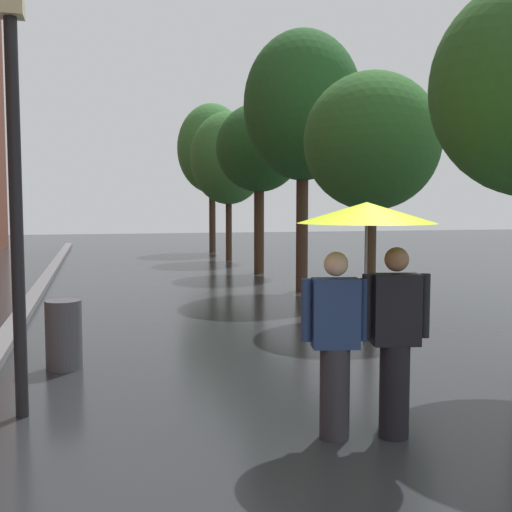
{
  "coord_description": "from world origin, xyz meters",
  "views": [
    {
      "loc": [
        -1.88,
        -4.28,
        2.02
      ],
      "look_at": [
        0.14,
        3.64,
        1.35
      ],
      "focal_mm": 44.1,
      "sensor_mm": 36.0,
      "label": 1
    }
  ],
  "objects_px": {
    "couple_under_umbrella": "(366,278)",
    "street_lamp_post": "(15,166)",
    "street_tree_3": "(259,149)",
    "street_tree_4": "(229,158)",
    "street_tree_2": "(303,107)",
    "litter_bin": "(64,335)",
    "street_tree_5": "(212,149)",
    "street_tree_1": "(372,142)"
  },
  "relations": [
    {
      "from": "couple_under_umbrella",
      "to": "street_lamp_post",
      "type": "height_order",
      "value": "street_lamp_post"
    },
    {
      "from": "street_tree_3",
      "to": "street_tree_4",
      "type": "bearing_deg",
      "value": 90.31
    },
    {
      "from": "street_tree_3",
      "to": "couple_under_umbrella",
      "type": "bearing_deg",
      "value": -100.58
    },
    {
      "from": "street_tree_2",
      "to": "street_tree_3",
      "type": "relative_size",
      "value": 1.22
    },
    {
      "from": "street_tree_3",
      "to": "litter_bin",
      "type": "height_order",
      "value": "street_tree_3"
    },
    {
      "from": "street_tree_2",
      "to": "street_tree_5",
      "type": "xyz_separation_m",
      "value": [
        0.1,
        12.29,
        0.07
      ]
    },
    {
      "from": "street_lamp_post",
      "to": "litter_bin",
      "type": "relative_size",
      "value": 4.76
    },
    {
      "from": "street_tree_2",
      "to": "street_tree_3",
      "type": "bearing_deg",
      "value": 90.38
    },
    {
      "from": "street_tree_3",
      "to": "street_tree_1",
      "type": "bearing_deg",
      "value": -89.63
    },
    {
      "from": "street_tree_4",
      "to": "litter_bin",
      "type": "bearing_deg",
      "value": -109.55
    },
    {
      "from": "street_tree_3",
      "to": "couple_under_umbrella",
      "type": "distance_m",
      "value": 13.41
    },
    {
      "from": "street_tree_1",
      "to": "street_tree_3",
      "type": "bearing_deg",
      "value": 90.37
    },
    {
      "from": "street_tree_1",
      "to": "street_tree_5",
      "type": "distance_m",
      "value": 16.09
    },
    {
      "from": "couple_under_umbrella",
      "to": "street_tree_3",
      "type": "bearing_deg",
      "value": 79.42
    },
    {
      "from": "litter_bin",
      "to": "street_tree_5",
      "type": "bearing_deg",
      "value": 74.17
    },
    {
      "from": "street_tree_4",
      "to": "couple_under_umbrella",
      "type": "relative_size",
      "value": 2.61
    },
    {
      "from": "street_tree_2",
      "to": "street_tree_5",
      "type": "distance_m",
      "value": 12.29
    },
    {
      "from": "street_tree_2",
      "to": "street_tree_4",
      "type": "bearing_deg",
      "value": 90.35
    },
    {
      "from": "street_tree_3",
      "to": "street_tree_4",
      "type": "relative_size",
      "value": 0.93
    },
    {
      "from": "street_tree_5",
      "to": "street_tree_3",
      "type": "bearing_deg",
      "value": -90.87
    },
    {
      "from": "street_tree_1",
      "to": "street_tree_4",
      "type": "height_order",
      "value": "street_tree_4"
    },
    {
      "from": "street_tree_4",
      "to": "street_tree_5",
      "type": "distance_m",
      "value": 4.18
    },
    {
      "from": "street_tree_3",
      "to": "litter_bin",
      "type": "relative_size",
      "value": 5.83
    },
    {
      "from": "street_tree_4",
      "to": "litter_bin",
      "type": "xyz_separation_m",
      "value": [
        -5.05,
        -14.21,
        -3.24
      ]
    },
    {
      "from": "street_tree_3",
      "to": "street_lamp_post",
      "type": "xyz_separation_m",
      "value": [
        -5.38,
        -11.7,
        -1.26
      ]
    },
    {
      "from": "street_lamp_post",
      "to": "street_tree_2",
      "type": "bearing_deg",
      "value": 55.22
    },
    {
      "from": "street_lamp_post",
      "to": "litter_bin",
      "type": "distance_m",
      "value": 2.63
    },
    {
      "from": "street_lamp_post",
      "to": "street_tree_4",
      "type": "bearing_deg",
      "value": 71.44
    },
    {
      "from": "street_tree_3",
      "to": "street_tree_4",
      "type": "xyz_separation_m",
      "value": [
        -0.02,
        4.25,
        0.02
      ]
    },
    {
      "from": "street_tree_2",
      "to": "litter_bin",
      "type": "xyz_separation_m",
      "value": [
        -5.1,
        -6.05,
        -3.85
      ]
    },
    {
      "from": "street_tree_1",
      "to": "litter_bin",
      "type": "height_order",
      "value": "street_tree_1"
    },
    {
      "from": "street_tree_4",
      "to": "couple_under_umbrella",
      "type": "height_order",
      "value": "street_tree_4"
    },
    {
      "from": "couple_under_umbrella",
      "to": "street_lamp_post",
      "type": "bearing_deg",
      "value": 156.29
    },
    {
      "from": "street_tree_3",
      "to": "street_tree_5",
      "type": "bearing_deg",
      "value": 89.13
    },
    {
      "from": "street_tree_5",
      "to": "couple_under_umbrella",
      "type": "distance_m",
      "value": 21.72
    },
    {
      "from": "street_tree_5",
      "to": "litter_bin",
      "type": "bearing_deg",
      "value": -105.83
    },
    {
      "from": "street_tree_5",
      "to": "litter_bin",
      "type": "height_order",
      "value": "street_tree_5"
    },
    {
      "from": "street_tree_5",
      "to": "street_lamp_post",
      "type": "bearing_deg",
      "value": -105.33
    },
    {
      "from": "couple_under_umbrella",
      "to": "litter_bin",
      "type": "xyz_separation_m",
      "value": [
        -2.64,
        3.03,
        -0.97
      ]
    },
    {
      "from": "street_tree_2",
      "to": "street_tree_3",
      "type": "xyz_separation_m",
      "value": [
        -0.03,
        3.92,
        -0.64
      ]
    },
    {
      "from": "street_tree_4",
      "to": "litter_bin",
      "type": "relative_size",
      "value": 6.26
    },
    {
      "from": "street_tree_5",
      "to": "couple_under_umbrella",
      "type": "height_order",
      "value": "street_tree_5"
    }
  ]
}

